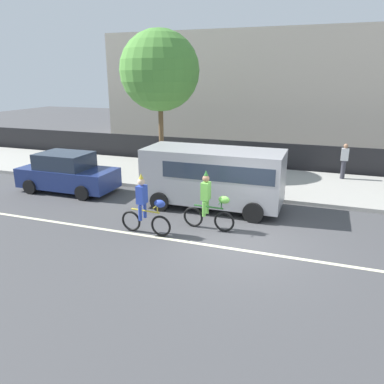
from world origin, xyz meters
The scene contains 11 objects.
ground_plane centered at (0.00, 0.00, 0.00)m, with size 80.00×80.00×0.00m, color #424244.
road_centre_line centered at (0.00, -0.50, 0.00)m, with size 36.00×0.14×0.01m, color beige.
sidewalk_curb centered at (0.00, 6.50, 0.07)m, with size 60.00×5.00×0.15m, color #9E9B93.
fence_line centered at (0.00, 9.40, 0.70)m, with size 40.00×0.08×1.40m, color black.
building_backdrop centered at (1.20, 18.00, 3.73)m, with size 28.00×8.00×7.46m, color #B2A899.
parade_cyclist_cobalt centered at (-2.88, -0.34, 0.84)m, with size 1.72×0.50×1.92m.
parade_cyclist_lime centered at (-1.16, 0.65, 0.84)m, with size 1.72×0.50×1.92m.
parked_van_grey centered at (-1.57, 2.70, 1.28)m, with size 5.00×2.22×2.18m.
parked_car_navy centered at (-7.99, 2.62, 0.78)m, with size 4.10×1.92×1.64m.
street_tree_near_lamp centered at (-5.63, 7.05, 4.91)m, with size 3.79×3.79×6.66m.
pedestrian_onlooker centered at (2.99, 8.07, 1.01)m, with size 0.32×0.20×1.62m.
Camera 1 is at (2.03, -9.96, 4.69)m, focal length 35.00 mm.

